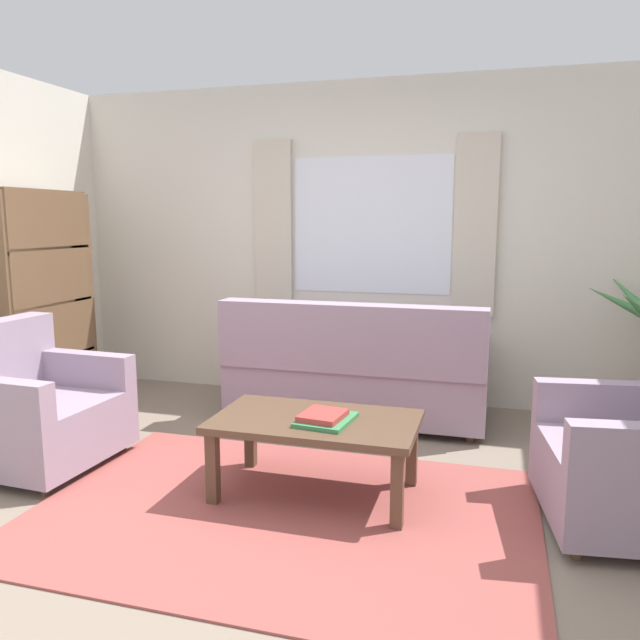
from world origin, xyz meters
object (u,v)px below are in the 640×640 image
Objects in this scene: book_stack_on_table at (325,418)px; coffee_table at (316,428)px; couch at (356,373)px; armchair_left at (32,409)px; bookshelf at (45,315)px.

coffee_table is at bearing 143.43° from book_stack_on_table.
book_stack_on_table is (0.14, -1.36, 0.09)m from couch.
armchair_left is 1.86m from book_stack_on_table.
bookshelf is at bearing 37.52° from armchair_left.
couch is 2.20m from armchair_left.
book_stack_on_table is (0.06, -0.05, 0.08)m from coffee_table.
armchair_left is 2.51× the size of book_stack_on_table.
coffee_table is 0.64× the size of bookshelf.
coffee_table is 0.11m from book_stack_on_table.
armchair_left is 0.80× the size of coffee_table.
couch is 1.10× the size of bookshelf.
armchair_left is 1.80m from coffee_table.
book_stack_on_table is (1.86, 0.01, 0.11)m from armchair_left.
couch reaches higher than coffee_table.
couch is 5.41× the size of book_stack_on_table.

